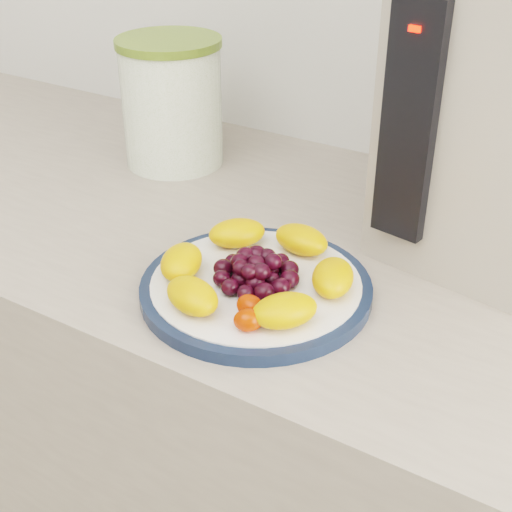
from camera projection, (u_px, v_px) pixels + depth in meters
The scene contains 9 objects.
counter at pixel (258, 463), 1.18m from camera, with size 3.50×0.60×0.90m, color #A49686.
cabinet_face at pixel (257, 476), 1.19m from camera, with size 3.48×0.58×0.84m, color #917858.
plate_rim at pixel (256, 288), 0.80m from camera, with size 0.26×0.26×0.01m, color #15233D.
plate_face at pixel (256, 288), 0.80m from camera, with size 0.24×0.24×0.02m, color white.
canister at pixel (172, 106), 1.08m from camera, with size 0.15×0.15×0.18m, color #487010.
canister_lid at pixel (168, 42), 1.03m from camera, with size 0.16×0.16×0.01m, color olive.
appliance_panel at pixel (410, 124), 0.76m from camera, with size 0.06×0.02×0.26m, color black.
appliance_led at pixel (415, 29), 0.70m from camera, with size 0.01×0.01×0.01m, color #FF0C05.
fruit_plate at pixel (255, 271), 0.79m from camera, with size 0.23×0.22×0.03m.
Camera 1 is at (0.44, 0.49, 1.35)m, focal length 50.00 mm.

